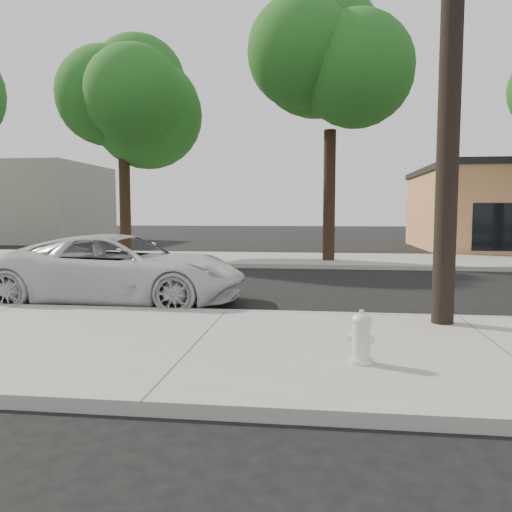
# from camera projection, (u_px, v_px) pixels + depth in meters

# --- Properties ---
(ground) EXTENTS (120.00, 120.00, 0.00)m
(ground) POSITION_uv_depth(u_px,v_px,m) (244.00, 298.00, 11.08)
(ground) COLOR black
(ground) RESTS_ON ground
(near_sidewalk) EXTENTS (90.00, 4.40, 0.15)m
(near_sidewalk) POSITION_uv_depth(u_px,v_px,m) (198.00, 347.00, 6.82)
(near_sidewalk) COLOR gray
(near_sidewalk) RESTS_ON ground
(far_sidewalk) EXTENTS (90.00, 5.00, 0.15)m
(far_sidewalk) POSITION_uv_depth(u_px,v_px,m) (276.00, 259.00, 19.47)
(far_sidewalk) COLOR gray
(far_sidewalk) RESTS_ON ground
(curb_near) EXTENTS (90.00, 0.12, 0.16)m
(curb_near) POSITION_uv_depth(u_px,v_px,m) (227.00, 314.00, 9.00)
(curb_near) COLOR #9E9B93
(curb_near) RESTS_ON ground
(utility_pole) EXTENTS (1.40, 0.34, 9.00)m
(utility_pole) POSITION_uv_depth(u_px,v_px,m) (452.00, 28.00, 7.55)
(utility_pole) COLOR black
(utility_pole) RESTS_ON near_sidewalk
(tree_b) EXTENTS (4.34, 4.20, 8.45)m
(tree_b) POSITION_uv_depth(u_px,v_px,m) (126.00, 102.00, 19.23)
(tree_b) COLOR black
(tree_b) RESTS_ON far_sidewalk
(tree_c) EXTENTS (4.96, 4.80, 9.55)m
(tree_c) POSITION_uv_depth(u_px,v_px,m) (337.00, 72.00, 17.75)
(tree_c) COLOR black
(tree_c) RESTS_ON far_sidewalk
(police_cruiser) EXTENTS (5.24, 2.45, 1.45)m
(police_cruiser) POSITION_uv_depth(u_px,v_px,m) (121.00, 269.00, 10.45)
(police_cruiser) COLOR silver
(police_cruiser) RESTS_ON ground
(fire_hydrant) EXTENTS (0.32, 0.28, 0.59)m
(fire_hydrant) POSITION_uv_depth(u_px,v_px,m) (361.00, 339.00, 5.81)
(fire_hydrant) COLOR silver
(fire_hydrant) RESTS_ON near_sidewalk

